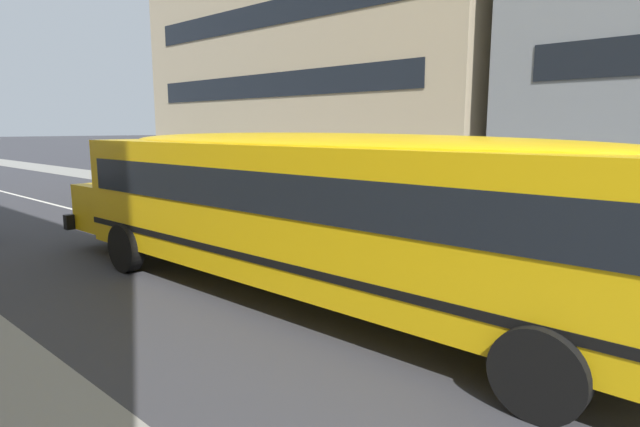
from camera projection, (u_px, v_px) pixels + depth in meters
ground_plane at (483, 314)px, 8.91m from camera, size 400.00×400.00×0.00m
sidewalk_far at (602, 245)px, 14.10m from camera, size 120.00×3.00×0.01m
lane_centreline at (483, 313)px, 8.91m from camera, size 110.00×0.16×0.01m
school_bus at (305, 202)px, 9.46m from camera, size 13.75×3.26×3.06m
parked_car_green_end_of_row at (139, 175)px, 25.72m from camera, size 3.97×2.02×1.64m
apartment_block_far_left at (352, 3)px, 28.33m from camera, size 20.50×12.65×19.70m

